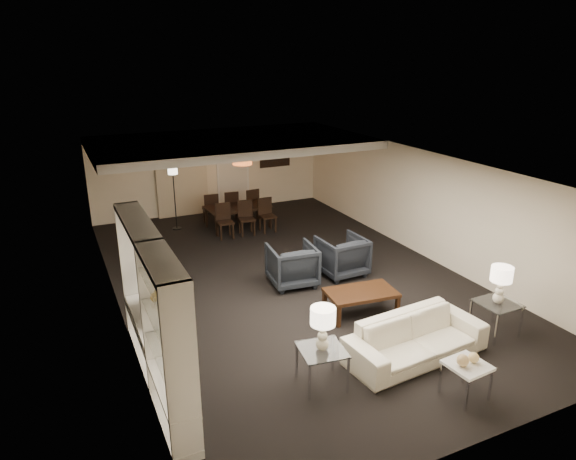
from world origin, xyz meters
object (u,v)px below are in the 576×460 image
Objects in this scene: chair_nl at (225,221)px; floor_lamp at (175,198)px; table_lamp_right at (500,285)px; vase_blue at (171,355)px; side_table_right at (495,318)px; floor_speaker at (180,301)px; armchair_right at (342,256)px; chair_nr at (268,216)px; chair_fm at (231,206)px; marble_table at (465,380)px; dining_table at (239,217)px; table_lamp_left at (323,329)px; chair_fr at (250,203)px; chair_nm at (247,218)px; sofa at (416,338)px; side_table_left at (322,367)px; television at (145,297)px; armchair_left at (292,265)px; chair_fl at (210,208)px; pendant_light at (242,160)px; coffee_table at (361,302)px; vase_amber at (156,296)px.

chair_nl is 0.51× the size of floor_lamp.
table_lamp_right is 3.71× the size of vase_blue.
side_table_right is 0.57× the size of floor_speaker.
floor_lamp is at bearing 130.67° from chair_nl.
chair_nl is at bearing -66.58° from armchair_right.
chair_nr is 1.43m from chair_fm.
chair_fm is at bearing -80.08° from armchair_right.
floor_speaker is 6.15m from chair_fm.
marble_table is 0.31× the size of dining_table.
chair_nr is at bearing 88.18° from marble_table.
floor_speaker is at bearing -102.58° from floor_lamp.
table_lamp_left is 3.40m from table_lamp_right.
floor_speaker is at bearing 52.58° from chair_fr.
sofa is at bearing -79.43° from chair_nm.
television is at bearing 139.18° from side_table_left.
table_lamp_right is 5.45m from floor_speaker.
chair_fm is (-0.36, 7.90, 0.11)m from sofa.
side_table_left is at bearing -93.43° from chair_nl.
chair_nr is (0.84, 3.30, 0.02)m from armchair_left.
armchair_left reaches higher than dining_table.
dining_table is 0.90m from chair_fl.
table_lamp_left is 1.24× the size of marble_table.
floor_lamp is (-1.70, 0.77, -1.03)m from pendant_light.
television is 6.47m from dining_table.
vase_blue is at bearing -177.66° from side_table_left.
chair_nm is 1.00× the size of chair_fl.
vase_blue is 8.75m from chair_fm.
floor_lamp is (-1.59, 0.63, 0.58)m from dining_table.
chair_nl is at bearing -77.73° from armchair_left.
armchair_left is 4.44m from marble_table.
television reaches higher than chair_nr.
vase_blue reaches higher than floor_speaker.
vase_blue reaches higher than armchair_left.
table_lamp_left is 7.89m from floor_lamp.
chair_nl is 1.00× the size of chair_nm.
armchair_right is 1.49× the size of side_table_right.
chair_nm is at bearing 94.07° from coffee_table.
side_table_left is 2.61m from vase_amber.
marble_table is 0.59× the size of chair_fl.
floor_speaker reaches higher than chair_nm.
dining_table is (1.34, 7.25, 0.01)m from side_table_left.
coffee_table is 3.92m from television.
side_table_right reaches higher than marble_table.
table_lamp_left is at bearing 180.00° from table_lamp_right.
chair_fr is (0.84, 4.60, 0.02)m from armchair_left.
side_table_right is (1.70, 0.00, -0.04)m from sofa.
chair_nr reaches higher than armchair_left.
chair_nm is 2.09m from floor_lamp.
coffee_table is 1.14× the size of floor_speaker.
chair_nr is at bearing 73.59° from side_table_left.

